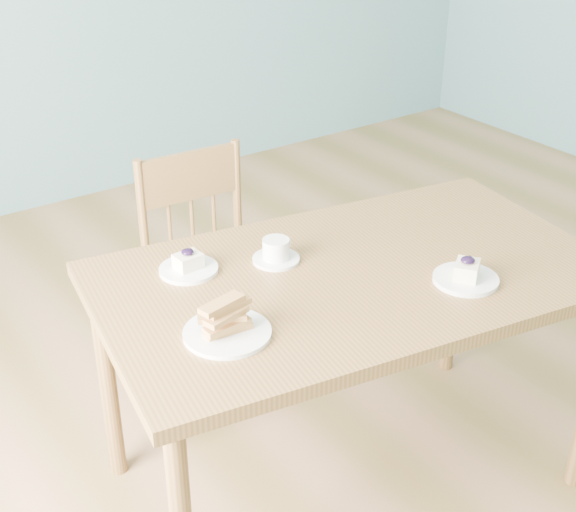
{
  "coord_description": "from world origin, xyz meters",
  "views": [
    {
      "loc": [
        -1.56,
        -1.4,
        1.78
      ],
      "look_at": [
        -0.52,
        0.08,
        0.81
      ],
      "focal_mm": 50.0,
      "sensor_mm": 36.0,
      "label": 1
    }
  ],
  "objects_px": {
    "coffee_cup": "(276,252)",
    "biscotti_plate": "(227,324)",
    "cheesecake_plate_far": "(188,266)",
    "dining_chair": "(211,277)",
    "cheesecake_plate_near": "(466,275)",
    "dining_table": "(352,295)"
  },
  "relations": [
    {
      "from": "dining_chair",
      "to": "biscotti_plate",
      "type": "relative_size",
      "value": 4.07
    },
    {
      "from": "coffee_cup",
      "to": "cheesecake_plate_far",
      "type": "bearing_deg",
      "value": 147.73
    },
    {
      "from": "dining_chair",
      "to": "cheesecake_plate_far",
      "type": "bearing_deg",
      "value": -122.21
    },
    {
      "from": "dining_chair",
      "to": "biscotti_plate",
      "type": "distance_m",
      "value": 0.86
    },
    {
      "from": "dining_table",
      "to": "cheesecake_plate_far",
      "type": "bearing_deg",
      "value": 153.82
    },
    {
      "from": "dining_chair",
      "to": "coffee_cup",
      "type": "relative_size",
      "value": 6.54
    },
    {
      "from": "coffee_cup",
      "to": "biscotti_plate",
      "type": "xyz_separation_m",
      "value": [
        -0.3,
        -0.23,
        0.0
      ]
    },
    {
      "from": "cheesecake_plate_near",
      "to": "coffee_cup",
      "type": "height_order",
      "value": "cheesecake_plate_near"
    },
    {
      "from": "cheesecake_plate_near",
      "to": "biscotti_plate",
      "type": "xyz_separation_m",
      "value": [
        -0.64,
        0.14,
        0.01
      ]
    },
    {
      "from": "cheesecake_plate_far",
      "to": "biscotti_plate",
      "type": "distance_m",
      "value": 0.33
    },
    {
      "from": "dining_table",
      "to": "coffee_cup",
      "type": "distance_m",
      "value": 0.24
    },
    {
      "from": "dining_chair",
      "to": "biscotti_plate",
      "type": "bearing_deg",
      "value": -113.02
    },
    {
      "from": "cheesecake_plate_far",
      "to": "coffee_cup",
      "type": "bearing_deg",
      "value": -20.65
    },
    {
      "from": "cheesecake_plate_near",
      "to": "biscotti_plate",
      "type": "bearing_deg",
      "value": 167.24
    },
    {
      "from": "cheesecake_plate_far",
      "to": "cheesecake_plate_near",
      "type": "bearing_deg",
      "value": -39.28
    },
    {
      "from": "cheesecake_plate_far",
      "to": "coffee_cup",
      "type": "xyz_separation_m",
      "value": [
        0.23,
        -0.08,
        0.01
      ]
    },
    {
      "from": "dining_table",
      "to": "biscotti_plate",
      "type": "distance_m",
      "value": 0.45
    },
    {
      "from": "cheesecake_plate_far",
      "to": "biscotti_plate",
      "type": "xyz_separation_m",
      "value": [
        -0.07,
        -0.32,
        0.01
      ]
    },
    {
      "from": "dining_table",
      "to": "coffee_cup",
      "type": "xyz_separation_m",
      "value": [
        -0.13,
        0.17,
        0.1
      ]
    },
    {
      "from": "dining_table",
      "to": "dining_chair",
      "type": "relative_size",
      "value": 1.72
    },
    {
      "from": "dining_chair",
      "to": "cheesecake_plate_near",
      "type": "height_order",
      "value": "dining_chair"
    },
    {
      "from": "biscotti_plate",
      "to": "dining_table",
      "type": "bearing_deg",
      "value": 8.57
    }
  ]
}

